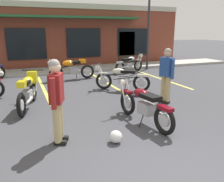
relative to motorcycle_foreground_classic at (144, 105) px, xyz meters
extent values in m
plane|color=#3D3D42|center=(-0.57, 1.14, -0.46)|extent=(80.00, 80.00, 0.00)
cube|color=#A8A59E|center=(-0.57, 8.17, -0.39)|extent=(22.00, 1.80, 0.14)
cube|color=brown|center=(-0.57, 12.04, 1.39)|extent=(16.30, 5.49, 3.70)
cube|color=#B2AD9E|center=(-0.57, 9.27, 3.09)|extent=(16.30, 0.06, 0.30)
cube|color=black|center=(-2.20, 9.26, 0.99)|extent=(2.09, 0.06, 1.70)
cube|color=black|center=(1.06, 9.26, 0.99)|extent=(2.09, 0.06, 1.70)
cube|color=black|center=(4.32, 9.26, 0.99)|extent=(2.09, 0.06, 1.70)
cube|color=#33281E|center=(3.91, 9.26, 0.59)|extent=(1.10, 0.06, 2.10)
cube|color=#235933|center=(-0.57, 8.85, 2.44)|extent=(9.78, 0.90, 0.12)
cube|color=#DBCC4C|center=(-1.89, 4.57, -0.46)|extent=(0.12, 4.80, 0.01)
cube|color=#DBCC4C|center=(0.74, 4.57, -0.46)|extent=(0.12, 4.80, 0.01)
cube|color=#DBCC4C|center=(3.38, 4.57, -0.46)|extent=(0.12, 4.80, 0.01)
torus|color=black|center=(0.09, -0.74, -0.14)|extent=(0.18, 0.65, 0.64)
cylinder|color=#B7B7BC|center=(0.09, -0.74, -0.14)|extent=(0.10, 0.29, 0.29)
torus|color=black|center=(-0.09, 0.69, -0.14)|extent=(0.18, 0.65, 0.64)
cylinder|color=#B7B7BC|center=(-0.09, 0.69, -0.14)|extent=(0.10, 0.29, 0.29)
cylinder|color=silver|center=(-0.19, 0.78, 0.18)|extent=(0.09, 0.33, 0.66)
cylinder|color=silver|center=(-0.02, 0.80, 0.18)|extent=(0.09, 0.33, 0.66)
cylinder|color=black|center=(-0.12, 0.87, 0.50)|extent=(0.66, 0.12, 0.03)
sphere|color=silver|center=(-0.13, 0.95, 0.36)|extent=(0.19, 0.19, 0.17)
cube|color=maroon|center=(-0.10, 0.73, 0.16)|extent=(0.19, 0.38, 0.06)
cube|color=#9E9EA3|center=(0.01, -0.10, -0.06)|extent=(0.29, 0.43, 0.28)
cylinder|color=silver|center=(0.20, -0.45, -0.10)|extent=(0.14, 0.55, 0.07)
cylinder|color=black|center=(-0.01, 0.10, 0.18)|extent=(0.18, 0.94, 0.26)
ellipsoid|color=maroon|center=(-0.02, 0.12, 0.26)|extent=(0.32, 0.51, 0.22)
cube|color=black|center=(0.03, -0.24, 0.26)|extent=(0.35, 0.55, 0.10)
cube|color=maroon|center=(0.10, -0.76, 0.14)|extent=(0.21, 0.38, 0.08)
cylinder|color=black|center=(-0.16, -0.20, -0.32)|extent=(0.14, 0.04, 0.29)
torus|color=black|center=(2.10, 6.21, -0.14)|extent=(0.63, 0.33, 0.64)
cylinder|color=#B7B7BC|center=(2.10, 6.21, -0.14)|extent=(0.29, 0.16, 0.29)
torus|color=black|center=(3.43, 6.75, -0.14)|extent=(0.63, 0.33, 0.64)
cylinder|color=#B7B7BC|center=(3.43, 6.75, -0.14)|extent=(0.29, 0.16, 0.29)
cylinder|color=silver|center=(3.49, 6.87, 0.18)|extent=(0.32, 0.16, 0.66)
cylinder|color=silver|center=(3.56, 6.71, 0.18)|extent=(0.32, 0.16, 0.66)
cylinder|color=black|center=(3.60, 6.82, 0.50)|extent=(0.28, 0.62, 0.03)
sphere|color=silver|center=(3.67, 6.85, 0.36)|extent=(0.22, 0.22, 0.17)
cube|color=silver|center=(3.47, 6.77, 0.16)|extent=(0.39, 0.27, 0.06)
cube|color=#9E9EA3|center=(2.69, 6.45, -0.06)|extent=(0.46, 0.37, 0.28)
cylinder|color=silver|center=(2.40, 6.18, -0.10)|extent=(0.54, 0.27, 0.07)
cylinder|color=black|center=(2.87, 6.53, 0.18)|extent=(0.89, 0.41, 0.26)
ellipsoid|color=silver|center=(2.89, 6.53, 0.26)|extent=(0.54, 0.42, 0.22)
cube|color=black|center=(2.56, 6.40, 0.26)|extent=(0.59, 0.46, 0.10)
cube|color=silver|center=(2.08, 6.20, 0.14)|extent=(0.39, 0.28, 0.08)
cylinder|color=black|center=(2.56, 6.59, -0.32)|extent=(0.07, 0.13, 0.29)
torus|color=black|center=(0.25, 5.77, -0.14)|extent=(0.64, 0.11, 0.64)
cylinder|color=#B7B7BC|center=(0.25, 5.77, -0.14)|extent=(0.29, 0.06, 0.29)
torus|color=black|center=(-1.19, 5.76, -0.14)|extent=(0.64, 0.11, 0.64)
cylinder|color=#B7B7BC|center=(-1.19, 5.76, -0.14)|extent=(0.29, 0.06, 0.29)
cylinder|color=silver|center=(-1.29, 5.67, 0.18)|extent=(0.33, 0.05, 0.66)
cylinder|color=silver|center=(-1.29, 5.85, 0.18)|extent=(0.33, 0.05, 0.66)
cylinder|color=black|center=(-1.37, 5.76, 0.50)|extent=(0.04, 0.66, 0.03)
sphere|color=silver|center=(-1.45, 5.76, 0.36)|extent=(0.17, 0.17, 0.17)
cube|color=orange|center=(-1.23, 5.76, 0.16)|extent=(0.36, 0.14, 0.06)
cube|color=#9E9EA3|center=(-0.39, 5.77, -0.06)|extent=(0.40, 0.24, 0.28)
cylinder|color=silver|center=(-0.02, 5.91, -0.10)|extent=(0.55, 0.08, 0.07)
cylinder|color=black|center=(-0.59, 5.76, 0.18)|extent=(0.94, 0.07, 0.26)
ellipsoid|color=orange|center=(-0.63, 5.76, 0.30)|extent=(0.52, 0.31, 0.26)
cube|color=orange|center=(-1.24, 5.76, 0.30)|extent=(0.24, 0.28, 0.36)
cube|color=black|center=(-0.29, 5.77, 0.32)|extent=(0.40, 0.24, 0.10)
cube|color=orange|center=(0.01, 5.77, 0.36)|extent=(0.32, 0.20, 0.16)
cylinder|color=black|center=(-0.32, 5.59, -0.32)|extent=(0.03, 0.13, 0.29)
torus|color=black|center=(-2.72, 1.53, -0.14)|extent=(0.27, 0.64, 0.64)
cylinder|color=#B7B7BC|center=(-2.72, 1.53, -0.14)|extent=(0.13, 0.29, 0.29)
torus|color=black|center=(-2.34, 2.92, -0.14)|extent=(0.27, 0.64, 0.64)
cylinder|color=#B7B7BC|center=(-2.34, 2.92, -0.14)|extent=(0.13, 0.29, 0.29)
cylinder|color=silver|center=(-2.40, 3.04, 0.18)|extent=(0.13, 0.33, 0.66)
cylinder|color=silver|center=(-2.23, 2.99, 0.18)|extent=(0.13, 0.33, 0.66)
cylinder|color=black|center=(-2.29, 3.09, 0.50)|extent=(0.65, 0.20, 0.03)
sphere|color=silver|center=(-2.27, 3.17, 0.36)|extent=(0.21, 0.21, 0.17)
cube|color=yellow|center=(-2.33, 2.96, 0.16)|extent=(0.23, 0.38, 0.06)
cube|color=#9E9EA3|center=(-2.55, 2.15, -0.06)|extent=(0.34, 0.45, 0.28)
cylinder|color=silver|center=(-2.52, 1.75, -0.10)|extent=(0.21, 0.55, 0.07)
cylinder|color=black|center=(-2.50, 2.34, 0.18)|extent=(0.31, 0.92, 0.26)
ellipsoid|color=yellow|center=(-2.49, 2.38, 0.30)|extent=(0.43, 0.58, 0.26)
cube|color=yellow|center=(-2.33, 2.97, 0.30)|extent=(0.33, 0.31, 0.36)
cube|color=black|center=(-2.58, 2.05, 0.32)|extent=(0.34, 0.45, 0.10)
cube|color=yellow|center=(-2.66, 1.76, 0.36)|extent=(0.28, 0.36, 0.16)
cylinder|color=black|center=(-2.74, 2.13, -0.32)|extent=(0.14, 0.06, 0.29)
sphere|color=silver|center=(-3.25, 3.64, 0.36)|extent=(0.19, 0.19, 0.17)
torus|color=black|center=(1.41, 2.67, -0.14)|extent=(0.57, 0.46, 0.64)
cylinder|color=#B7B7BC|center=(1.41, 2.67, -0.14)|extent=(0.27, 0.22, 0.29)
torus|color=black|center=(0.25, 3.53, -0.14)|extent=(0.57, 0.46, 0.64)
cylinder|color=#B7B7BC|center=(0.25, 3.53, -0.14)|extent=(0.27, 0.22, 0.29)
cylinder|color=silver|center=(0.12, 3.52, 0.18)|extent=(0.29, 0.23, 0.66)
cylinder|color=silver|center=(0.23, 3.66, 0.18)|extent=(0.29, 0.23, 0.66)
cylinder|color=black|center=(0.11, 3.64, 0.50)|extent=(0.42, 0.55, 0.03)
sphere|color=silver|center=(0.05, 3.68, 0.36)|extent=(0.24, 0.24, 0.17)
cube|color=beige|center=(0.22, 3.55, 0.16)|extent=(0.37, 0.33, 0.06)
cube|color=#9E9EA3|center=(0.90, 3.05, -0.06)|extent=(0.46, 0.43, 0.28)
cylinder|color=silver|center=(1.28, 2.94, -0.10)|extent=(0.48, 0.38, 0.07)
cylinder|color=black|center=(0.74, 3.17, 0.18)|extent=(0.79, 0.61, 0.26)
ellipsoid|color=beige|center=(0.72, 3.18, 0.26)|extent=(0.54, 0.49, 0.22)
cube|color=black|center=(1.01, 2.97, 0.26)|extent=(0.58, 0.53, 0.10)
cube|color=beige|center=(1.43, 2.66, 0.14)|extent=(0.38, 0.34, 0.08)
cylinder|color=black|center=(0.85, 2.87, -0.32)|extent=(0.10, 0.12, 0.29)
cube|color=black|center=(-1.99, -0.20, -0.42)|extent=(0.26, 0.18, 0.08)
cube|color=black|center=(-2.06, -0.38, -0.42)|extent=(0.26, 0.18, 0.08)
cylinder|color=tan|center=(-2.03, -0.18, 0.00)|extent=(0.19, 0.19, 0.80)
cylinder|color=tan|center=(-2.10, -0.37, 0.00)|extent=(0.19, 0.19, 0.80)
cube|color=maroon|center=(-2.06, -0.28, 0.66)|extent=(0.34, 0.43, 0.56)
cylinder|color=maroon|center=(-1.97, -0.04, 0.62)|extent=(0.13, 0.13, 0.58)
cylinder|color=maroon|center=(-2.15, -0.51, 0.62)|extent=(0.13, 0.13, 0.58)
sphere|color=beige|center=(-2.06, -0.28, 1.06)|extent=(0.29, 0.29, 0.22)
sphere|color=gray|center=(-2.07, -0.27, 1.11)|extent=(0.27, 0.27, 0.21)
cube|color=black|center=(1.43, 1.12, -0.42)|extent=(0.25, 0.13, 0.08)
cube|color=black|center=(1.40, 1.32, -0.42)|extent=(0.25, 0.13, 0.08)
cylinder|color=tan|center=(1.47, 1.12, 0.00)|extent=(0.17, 0.17, 0.80)
cylinder|color=tan|center=(1.44, 1.32, 0.00)|extent=(0.17, 0.17, 0.80)
cube|color=#23478C|center=(1.45, 1.22, 0.66)|extent=(0.27, 0.41, 0.56)
cylinder|color=#23478C|center=(1.49, 0.98, 0.62)|extent=(0.11, 0.11, 0.58)
cylinder|color=#23478C|center=(1.42, 1.47, 0.62)|extent=(0.11, 0.11, 0.58)
sphere|color=tan|center=(1.45, 1.22, 1.06)|extent=(0.25, 0.25, 0.22)
sphere|color=gray|center=(1.46, 1.22, 1.11)|extent=(0.24, 0.24, 0.21)
sphere|color=silver|center=(-1.02, -0.71, -0.33)|extent=(0.26, 0.26, 0.26)
cube|color=black|center=(-1.02, -0.61, -0.34)|extent=(0.18, 0.03, 0.09)
cylinder|color=#2D2D33|center=(4.18, 7.07, 2.18)|extent=(0.12, 0.12, 5.29)
camera|label=1|loc=(-2.66, -4.65, 1.72)|focal=37.40mm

